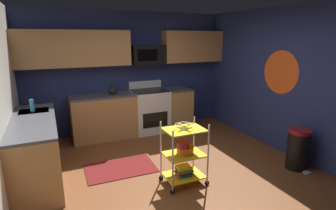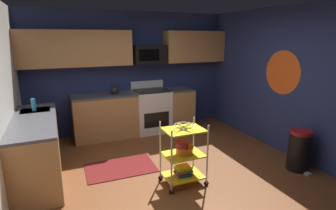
{
  "view_description": "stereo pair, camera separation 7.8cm",
  "coord_description": "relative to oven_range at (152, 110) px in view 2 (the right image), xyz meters",
  "views": [
    {
      "loc": [
        -1.63,
        -3.3,
        2.07
      ],
      "look_at": [
        0.01,
        0.34,
        1.05
      ],
      "focal_mm": 28.56,
      "sensor_mm": 36.0,
      "label": 1
    },
    {
      "loc": [
        -1.56,
        -3.33,
        2.07
      ],
      "look_at": [
        0.01,
        0.34,
        1.05
      ],
      "focal_mm": 28.56,
      "sensor_mm": 36.0,
      "label": 2
    }
  ],
  "objects": [
    {
      "name": "microwave",
      "position": [
        -0.0,
        0.1,
        1.22
      ],
      "size": [
        0.7,
        0.39,
        0.4
      ],
      "color": "black"
    },
    {
      "name": "wall_right",
      "position": [
        1.87,
        -2.1,
        0.82
      ],
      "size": [
        0.06,
        4.8,
        2.6
      ],
      "primitive_type": "cube",
      "color": "navy",
      "rests_on": "ground"
    },
    {
      "name": "wall_back",
      "position": [
        -0.36,
        0.33,
        0.82
      ],
      "size": [
        4.52,
        0.06,
        2.6
      ],
      "primitive_type": "cube",
      "color": "navy",
      "rests_on": "ground"
    },
    {
      "name": "book_stack",
      "position": [
        -0.34,
        -2.3,
        -0.28
      ],
      "size": [
        0.26,
        0.2,
        0.14
      ],
      "color": "#1E4C8C",
      "rests_on": "rolling_cart"
    },
    {
      "name": "rolling_cart",
      "position": [
        -0.34,
        -2.3,
        -0.02
      ],
      "size": [
        0.62,
        0.43,
        0.91
      ],
      "color": "silver",
      "rests_on": "ground"
    },
    {
      "name": "mixing_bowl_small",
      "position": [
        -0.38,
        -2.33,
        0.14
      ],
      "size": [
        0.18,
        0.18,
        0.08
      ],
      "color": "maroon",
      "rests_on": "rolling_cart"
    },
    {
      "name": "trash_can",
      "position": [
        1.54,
        -2.64,
        -0.15
      ],
      "size": [
        0.34,
        0.42,
        0.66
      ],
      "color": "black",
      "rests_on": "ground"
    },
    {
      "name": "kettle",
      "position": [
        -0.81,
        -0.0,
        0.52
      ],
      "size": [
        0.21,
        0.18,
        0.26
      ],
      "color": "black",
      "rests_on": "counter_run"
    },
    {
      "name": "upper_cabinets",
      "position": [
        -0.44,
        0.13,
        1.37
      ],
      "size": [
        4.4,
        0.33,
        0.7
      ],
      "color": "#B27F4C"
    },
    {
      "name": "oven_range",
      "position": [
        0.0,
        0.0,
        0.0
      ],
      "size": [
        0.76,
        0.65,
        1.1
      ],
      "color": "white",
      "rests_on": "ground"
    },
    {
      "name": "fruit_bowl",
      "position": [
        -0.34,
        -2.3,
        0.4
      ],
      "size": [
        0.27,
        0.27,
        0.07
      ],
      "color": "silver",
      "rests_on": "rolling_cart"
    },
    {
      "name": "wall_flower_decal",
      "position": [
        1.84,
        -1.85,
        0.97
      ],
      "size": [
        0.0,
        0.78,
        0.78
      ],
      "primitive_type": "cylinder",
      "rotation": [
        0.0,
        1.57,
        0.0
      ],
      "color": "#E5591E"
    },
    {
      "name": "floor",
      "position": [
        -0.36,
        -2.1,
        -0.5
      ],
      "size": [
        4.4,
        4.8,
        0.04
      ],
      "primitive_type": "cube",
      "color": "brown",
      "rests_on": "ground"
    },
    {
      "name": "dish_soap_bottle",
      "position": [
        -2.27,
        -0.8,
        0.54
      ],
      "size": [
        0.06,
        0.06,
        0.2
      ],
      "primitive_type": "cylinder",
      "color": "#2D8CBF",
      "rests_on": "counter_run"
    },
    {
      "name": "counter_run",
      "position": [
        -1.17,
        -0.53,
        -0.01
      ],
      "size": [
        3.51,
        2.5,
        0.92
      ],
      "color": "#B27F4C",
      "rests_on": "ground"
    },
    {
      "name": "floor_rug",
      "position": [
        -1.08,
        -1.5,
        -0.47
      ],
      "size": [
        1.12,
        0.73,
        0.01
      ],
      "primitive_type": "cube",
      "rotation": [
        0.0,
        0.0,
        -0.02
      ],
      "color": "maroon",
      "rests_on": "ground"
    },
    {
      "name": "mixing_bowl_large",
      "position": [
        -0.33,
        -2.3,
        0.04
      ],
      "size": [
        0.25,
        0.25,
        0.11
      ],
      "color": "orange",
      "rests_on": "rolling_cart"
    }
  ]
}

